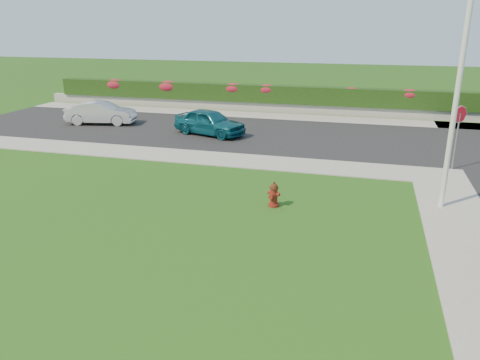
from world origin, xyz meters
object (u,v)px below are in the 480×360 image
(fire_hydrant, at_px, (274,195))
(stop_sign, at_px, (459,123))
(sedan_silver, at_px, (101,113))
(sedan_teal, at_px, (210,122))
(utility_pole, at_px, (455,107))

(fire_hydrant, bearing_deg, stop_sign, 62.29)
(stop_sign, bearing_deg, sedan_silver, 148.95)
(sedan_teal, distance_m, sedan_silver, 6.86)
(sedan_teal, bearing_deg, sedan_silver, 100.72)
(sedan_teal, xyz_separation_m, sedan_silver, (-6.80, 0.92, -0.01))
(utility_pole, relative_size, stop_sign, 2.48)
(fire_hydrant, relative_size, stop_sign, 0.32)
(utility_pole, distance_m, stop_sign, 4.62)
(sedan_silver, relative_size, stop_sign, 1.52)
(fire_hydrant, distance_m, sedan_silver, 15.39)
(sedan_silver, xyz_separation_m, utility_pole, (17.01, -8.41, 2.48))
(fire_hydrant, relative_size, sedan_teal, 0.21)
(sedan_silver, relative_size, utility_pole, 0.61)
(fire_hydrant, xyz_separation_m, sedan_teal, (-5.13, 8.79, 0.31))
(fire_hydrant, distance_m, stop_sign, 8.39)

